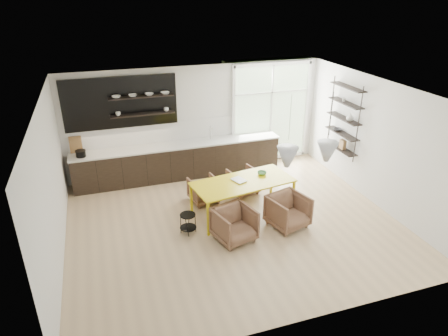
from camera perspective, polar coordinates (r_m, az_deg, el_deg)
The scene contains 11 objects.
room at distance 9.31m, azimuth 2.55°, elevation 3.90°, with size 7.02×6.01×2.91m.
kitchen_run at distance 10.74m, azimuth -6.93°, elevation 1.70°, with size 5.54×0.69×2.75m.
right_shelving at distance 10.57m, azimuth 16.78°, elevation 6.51°, with size 0.26×1.22×1.90m.
dining_table at distance 8.85m, azimuth 2.72°, elevation -2.25°, with size 2.36×1.33×0.81m.
armchair_back_left at distance 9.57m, azimuth -2.89°, elevation -3.15°, with size 0.64×0.66×0.60m, color brown.
armchair_back_right at distance 9.97m, azimuth 2.75°, elevation -1.86°, with size 0.66×0.68×0.62m, color brown.
armchair_front_left at distance 8.16m, azimuth 1.48°, elevation -8.06°, with size 0.75×0.77×0.70m, color brown.
armchair_front_right at distance 8.70m, azimuth 9.14°, elevation -6.12°, with size 0.76×0.78×0.71m, color brown.
wire_stool at distance 8.42m, azimuth -5.17°, elevation -7.55°, with size 0.35×0.35×0.44m.
table_book at distance 8.77m, azimuth 1.54°, elevation -1.97°, with size 0.24×0.32×0.03m, color white.
table_bowl at distance 9.16m, azimuth 5.45°, elevation -0.73°, with size 0.21×0.21×0.07m, color #48814C.
Camera 1 is at (-2.51, -7.04, 4.77)m, focal length 32.00 mm.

